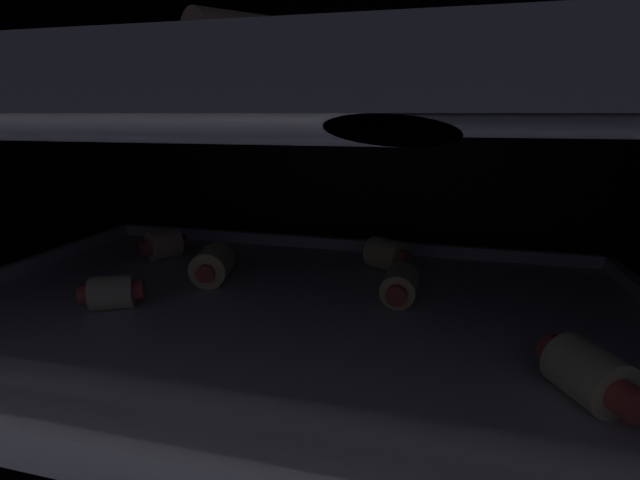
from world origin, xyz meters
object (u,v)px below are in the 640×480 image
pig_in_blanket_upper_2 (232,54)px  pig_in_blanket_upper_6 (552,64)px  oven_rack_lower (291,326)px  pig_in_blanket_upper_7 (287,81)px  baking_tray_upper (286,104)px  pig_in_blanket_upper_8 (194,86)px  oven_rack_upper (287,119)px  pig_in_blanket_lower_3 (112,292)px  pig_in_blanket_upper_5 (579,77)px  pig_in_blanket_upper_4 (267,89)px  pig_in_blanket_upper_3 (198,88)px  baking_tray_lower (290,315)px  pig_in_blanket_upper_1 (407,79)px  pig_in_blanket_lower_2 (164,244)px  pig_in_blanket_lower_4 (387,255)px  pig_in_blanket_lower_0 (212,265)px  pig_in_blanket_lower_5 (400,285)px  pig_in_blanket_lower_1 (589,374)px

pig_in_blanket_upper_2 → pig_in_blanket_upper_6: bearing=34.5°
oven_rack_lower → pig_in_blanket_upper_7: size_ratio=12.14×
oven_rack_lower → pig_in_blanket_upper_2: pig_in_blanket_upper_2 is taller
baking_tray_upper → pig_in_blanket_upper_8: pig_in_blanket_upper_8 is taller
oven_rack_upper → baking_tray_upper: bearing=-90.0°
pig_in_blanket_lower_3 → pig_in_blanket_upper_5: (30.22, 2.61, 14.78)cm
pig_in_blanket_upper_4 → pig_in_blanket_upper_3: bearing=-141.3°
oven_rack_lower → pig_in_blanket_upper_5: pig_in_blanket_upper_5 is taller
pig_in_blanket_upper_6 → baking_tray_lower: bearing=163.3°
pig_in_blanket_upper_1 → pig_in_blanket_upper_4: (-13.81, 11.83, 0.09)cm
baking_tray_lower → pig_in_blanket_upper_3: size_ratio=8.42×
pig_in_blanket_lower_2 → pig_in_blanket_lower_4: same height
oven_rack_lower → pig_in_blanket_lower_4: bearing=61.5°
pig_in_blanket_lower_0 → pig_in_blanket_lower_5: 15.95cm
pig_in_blanket_lower_1 → pig_in_blanket_upper_4: (-24.10, 20.05, 14.88)cm
pig_in_blanket_lower_0 → pig_in_blanket_upper_2: (10.48, -17.06, 14.66)cm
pig_in_blanket_lower_0 → pig_in_blanket_upper_5: 29.58cm
oven_rack_lower → oven_rack_upper: 15.01cm
pig_in_blanket_lower_0 → pig_in_blanket_upper_8: bearing=130.9°
oven_rack_upper → pig_in_blanket_upper_1: bearing=10.7°
baking_tray_lower → pig_in_blanket_upper_8: size_ratio=9.70×
pig_in_blanket_lower_4 → pig_in_blanket_upper_4: pig_in_blanket_upper_4 is taller
pig_in_blanket_upper_1 → pig_in_blanket_upper_3: size_ratio=0.89×
pig_in_blanket_lower_3 → oven_rack_upper: oven_rack_upper is taller
pig_in_blanket_lower_0 → pig_in_blanket_upper_1: bearing=-9.0°
pig_in_blanket_lower_3 → pig_in_blanket_upper_8: size_ratio=0.86×
pig_in_blanket_lower_3 → pig_in_blanket_upper_8: bearing=67.8°
pig_in_blanket_lower_0 → pig_in_blanket_lower_2: pig_in_blanket_lower_0 is taller
pig_in_blanket_lower_2 → baking_tray_upper: (16.15, -9.07, 13.22)cm
pig_in_blanket_lower_3 → oven_rack_upper: 18.25cm
pig_in_blanket_upper_7 → baking_tray_lower: bearing=-75.2°
pig_in_blanket_upper_6 → pig_in_blanket_upper_7: pig_in_blanket_upper_6 is taller
pig_in_blanket_lower_5 → pig_in_blanket_upper_8: 22.92cm
pig_in_blanket_lower_4 → pig_in_blanket_upper_8: size_ratio=0.87×
pig_in_blanket_lower_1 → pig_in_blanket_lower_2: bearing=155.0°
pig_in_blanket_upper_2 → pig_in_blanket_upper_6: pig_in_blanket_upper_6 is taller
pig_in_blanket_lower_5 → pig_in_blanket_upper_3: bearing=164.1°
pig_in_blanket_lower_2 → pig_in_blanket_lower_4: bearing=4.8°
pig_in_blanket_upper_5 → pig_in_blanket_upper_8: bearing=168.0°
pig_in_blanket_upper_5 → pig_in_blanket_lower_5: bearing=157.4°
baking_tray_lower → pig_in_blanket_upper_1: pig_in_blanket_upper_1 is taller
pig_in_blanket_lower_5 → pig_in_blanket_lower_0: bearing=179.4°
pig_in_blanket_upper_3 → pig_in_blanket_upper_5: (28.47, -9.36, -0.28)cm
pig_in_blanket_lower_4 → pig_in_blanket_upper_1: bearing=-79.9°
pig_in_blanket_upper_5 → pig_in_blanket_upper_8: (-26.82, 5.71, 0.19)cm
oven_rack_upper → pig_in_blanket_upper_5: size_ratio=8.83×
pig_in_blanket_upper_3 → pig_in_blanket_upper_6: pig_in_blanket_upper_6 is taller
pig_in_blanket_lower_1 → pig_in_blanket_upper_3: 36.43cm
oven_rack_upper → pig_in_blanket_upper_3: bearing=140.8°
oven_rack_lower → pig_in_blanket_upper_1: size_ratio=10.05×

